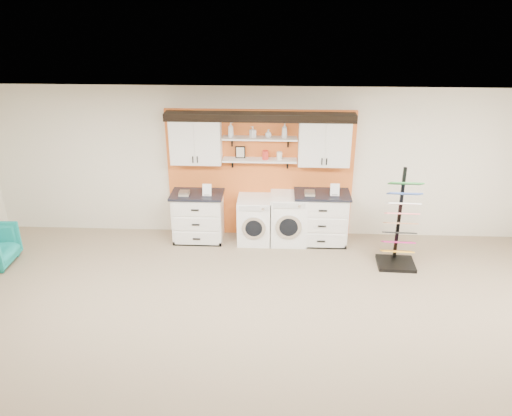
# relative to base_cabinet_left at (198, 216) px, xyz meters

# --- Properties ---
(floor) EXTENTS (10.00, 10.00, 0.00)m
(floor) POSITION_rel_base_cabinet_left_xyz_m (1.13, -3.64, -0.47)
(floor) COLOR #8D745F
(floor) RESTS_ON ground
(ceiling) EXTENTS (10.00, 10.00, 0.00)m
(ceiling) POSITION_rel_base_cabinet_left_xyz_m (1.13, -3.64, 2.33)
(ceiling) COLOR white
(ceiling) RESTS_ON wall_back
(wall_back) EXTENTS (10.00, 0.00, 10.00)m
(wall_back) POSITION_rel_base_cabinet_left_xyz_m (1.13, 0.36, 0.93)
(wall_back) COLOR beige
(wall_back) RESTS_ON floor
(accent_panel) EXTENTS (3.40, 0.07, 2.40)m
(accent_panel) POSITION_rel_base_cabinet_left_xyz_m (1.13, 0.32, 0.73)
(accent_panel) COLOR orange
(accent_panel) RESTS_ON wall_back
(upper_cabinet_left) EXTENTS (0.90, 0.35, 0.84)m
(upper_cabinet_left) POSITION_rel_base_cabinet_left_xyz_m (-0.00, 0.15, 1.41)
(upper_cabinet_left) COLOR white
(upper_cabinet_left) RESTS_ON wall_back
(upper_cabinet_right) EXTENTS (0.90, 0.35, 0.84)m
(upper_cabinet_right) POSITION_rel_base_cabinet_left_xyz_m (2.26, 0.15, 1.41)
(upper_cabinet_right) COLOR white
(upper_cabinet_right) RESTS_ON wall_back
(shelf_lower) EXTENTS (1.32, 0.28, 0.03)m
(shelf_lower) POSITION_rel_base_cabinet_left_xyz_m (1.13, 0.16, 1.06)
(shelf_lower) COLOR white
(shelf_lower) RESTS_ON wall_back
(shelf_upper) EXTENTS (1.32, 0.28, 0.03)m
(shelf_upper) POSITION_rel_base_cabinet_left_xyz_m (1.13, 0.16, 1.46)
(shelf_upper) COLOR white
(shelf_upper) RESTS_ON wall_back
(crown_molding) EXTENTS (3.30, 0.41, 0.13)m
(crown_molding) POSITION_rel_base_cabinet_left_xyz_m (1.13, 0.17, 1.86)
(crown_molding) COLOR black
(crown_molding) RESTS_ON wall_back
(picture_frame) EXTENTS (0.18, 0.02, 0.22)m
(picture_frame) POSITION_rel_base_cabinet_left_xyz_m (0.78, 0.21, 1.19)
(picture_frame) COLOR black
(picture_frame) RESTS_ON shelf_lower
(canister_red) EXTENTS (0.11, 0.11, 0.16)m
(canister_red) POSITION_rel_base_cabinet_left_xyz_m (1.23, 0.16, 1.16)
(canister_red) COLOR red
(canister_red) RESTS_ON shelf_lower
(canister_cream) EXTENTS (0.10, 0.10, 0.14)m
(canister_cream) POSITION_rel_base_cabinet_left_xyz_m (1.48, 0.16, 1.15)
(canister_cream) COLOR silver
(canister_cream) RESTS_ON shelf_lower
(base_cabinet_left) EXTENTS (0.95, 0.66, 0.93)m
(base_cabinet_left) POSITION_rel_base_cabinet_left_xyz_m (0.00, 0.00, 0.00)
(base_cabinet_left) COLOR white
(base_cabinet_left) RESTS_ON floor
(base_cabinet_right) EXTENTS (1.00, 0.66, 0.98)m
(base_cabinet_right) POSITION_rel_base_cabinet_left_xyz_m (2.26, -0.00, 0.02)
(base_cabinet_right) COLOR white
(base_cabinet_right) RESTS_ON floor
(washer) EXTENTS (0.61, 0.71, 0.86)m
(washer) POSITION_rel_base_cabinet_left_xyz_m (1.05, -0.00, -0.04)
(washer) COLOR white
(washer) RESTS_ON floor
(dryer) EXTENTS (0.67, 0.71, 0.93)m
(dryer) POSITION_rel_base_cabinet_left_xyz_m (1.67, -0.00, -0.00)
(dryer) COLOR white
(dryer) RESTS_ON floor
(sample_rack) EXTENTS (0.64, 0.54, 1.70)m
(sample_rack) POSITION_rel_base_cabinet_left_xyz_m (3.50, -0.79, 0.07)
(sample_rack) COLOR black
(sample_rack) RESTS_ON floor
(soap_bottle_a) EXTENTS (0.14, 0.14, 0.26)m
(soap_bottle_a) POSITION_rel_base_cabinet_left_xyz_m (0.62, 0.16, 1.61)
(soap_bottle_a) COLOR silver
(soap_bottle_a) RESTS_ON shelf_upper
(soap_bottle_b) EXTENTS (0.13, 0.13, 0.20)m
(soap_bottle_b) POSITION_rel_base_cabinet_left_xyz_m (1.01, 0.16, 1.58)
(soap_bottle_b) COLOR silver
(soap_bottle_b) RESTS_ON shelf_upper
(soap_bottle_c) EXTENTS (0.11, 0.11, 0.14)m
(soap_bottle_c) POSITION_rel_base_cabinet_left_xyz_m (1.28, 0.16, 1.55)
(soap_bottle_c) COLOR silver
(soap_bottle_c) RESTS_ON shelf_upper
(soap_bottle_d) EXTENTS (0.11, 0.12, 0.26)m
(soap_bottle_d) POSITION_rel_base_cabinet_left_xyz_m (1.56, 0.16, 1.61)
(soap_bottle_d) COLOR silver
(soap_bottle_d) RESTS_ON shelf_upper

